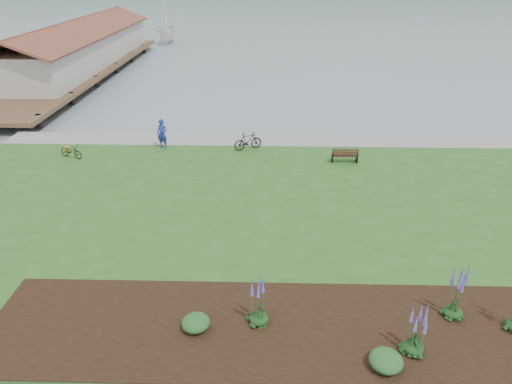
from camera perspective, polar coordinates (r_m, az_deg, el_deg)
ground at (r=23.07m, az=2.29°, el=-0.42°), size 600.00×600.00×0.00m
lawn at (r=21.22m, az=2.35°, el=-2.41°), size 34.00×20.00×0.40m
shoreline_path at (r=29.23m, az=2.18°, el=6.51°), size 34.00×2.20×0.03m
garden_bed at (r=15.13m, az=14.60°, el=-16.31°), size 24.00×4.40×0.04m
pier_pavilion at (r=52.49m, az=-21.36°, el=16.42°), size 8.00×36.00×5.40m
park_bench at (r=26.20m, az=11.05°, el=4.55°), size 1.45×0.61×0.89m
person at (r=28.17m, az=-11.67°, el=7.43°), size 0.89×0.73×2.12m
bicycle_a at (r=28.46m, az=-22.12°, el=4.77°), size 1.12×1.65×0.82m
bicycle_b at (r=27.55m, az=-1.02°, el=6.37°), size 1.19×1.81×1.06m
sailboat at (r=70.71m, az=-10.94°, el=17.78°), size 10.10×10.28×26.37m
pannier at (r=29.54m, az=-22.52°, el=4.95°), size 0.19×0.30×0.32m
echium_0 at (r=14.25m, az=19.36°, el=-16.16°), size 0.62×0.62×1.78m
echium_1 at (r=15.79m, az=23.89°, el=-11.39°), size 0.62×0.62×2.19m
echium_4 at (r=14.33m, az=0.39°, el=-13.54°), size 0.62×0.62×2.05m
shrub_0 at (r=14.66m, az=-7.54°, el=-15.89°), size 0.88×0.88×0.44m
shrub_1 at (r=13.94m, az=15.94°, el=-19.59°), size 0.95×0.95×0.47m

